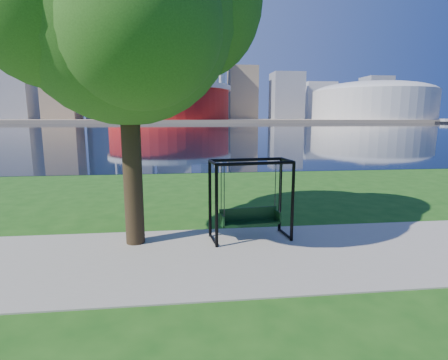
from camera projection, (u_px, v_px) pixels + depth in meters
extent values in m
plane|color=#1E5114|center=(231.00, 249.00, 8.63)|extent=(900.00, 900.00, 0.00)
cube|color=#9E937F|center=(234.00, 256.00, 8.14)|extent=(120.00, 4.00, 0.03)
cube|color=black|center=(187.00, 128.00, 108.37)|extent=(900.00, 180.00, 0.02)
cube|color=#937F60|center=(184.00, 120.00, 307.67)|extent=(900.00, 228.00, 2.00)
cylinder|color=maroon|center=(169.00, 103.00, 235.00)|extent=(80.00, 80.00, 22.00)
cylinder|color=silver|center=(169.00, 89.00, 233.33)|extent=(83.00, 83.00, 3.00)
cylinder|color=silver|center=(215.00, 97.00, 256.45)|extent=(2.00, 2.00, 32.00)
cylinder|color=silver|center=(123.00, 97.00, 248.95)|extent=(2.00, 2.00, 32.00)
cylinder|color=silver|center=(113.00, 93.00, 211.79)|extent=(2.00, 2.00, 32.00)
cylinder|color=silver|center=(221.00, 94.00, 219.29)|extent=(2.00, 2.00, 32.00)
cylinder|color=beige|center=(372.00, 105.00, 251.70)|extent=(84.00, 84.00, 20.00)
ellipsoid|color=beige|center=(373.00, 93.00, 250.12)|extent=(84.00, 84.00, 15.12)
cube|color=gray|center=(14.00, 81.00, 290.00)|extent=(28.00, 28.00, 62.00)
cube|color=#998466|center=(59.00, 64.00, 282.50)|extent=(26.00, 26.00, 88.00)
cube|color=slate|center=(104.00, 65.00, 309.75)|extent=(30.00, 24.00, 95.00)
cube|color=gray|center=(136.00, 76.00, 295.63)|extent=(24.00, 24.00, 72.00)
cube|color=silver|center=(172.00, 76.00, 327.68)|extent=(32.00, 28.00, 80.00)
cube|color=slate|center=(212.00, 86.00, 309.16)|extent=(22.00, 22.00, 58.00)
cube|color=#998466|center=(242.00, 93.00, 328.12)|extent=(26.00, 26.00, 48.00)
cube|color=gray|center=(287.00, 96.00, 323.43)|extent=(28.00, 24.00, 42.00)
cube|color=silver|center=(318.00, 101.00, 352.96)|extent=(30.00, 26.00, 36.00)
cube|color=gray|center=(375.00, 98.00, 338.75)|extent=(24.00, 24.00, 40.00)
cube|color=#998466|center=(404.00, 103.00, 358.68)|extent=(26.00, 26.00, 32.00)
sphere|color=#998466|center=(54.00, 1.00, 274.16)|extent=(10.00, 10.00, 10.00)
cylinder|color=black|center=(217.00, 207.00, 8.48)|extent=(0.09, 0.09, 2.09)
cylinder|color=black|center=(293.00, 203.00, 8.94)|extent=(0.09, 0.09, 2.09)
cylinder|color=black|center=(210.00, 200.00, 9.26)|extent=(0.09, 0.09, 2.09)
cylinder|color=black|center=(280.00, 196.00, 9.72)|extent=(0.09, 0.09, 2.09)
cylinder|color=black|center=(256.00, 163.00, 8.53)|extent=(1.99, 0.32, 0.08)
cylinder|color=black|center=(246.00, 160.00, 9.31)|extent=(1.99, 0.32, 0.08)
cylinder|color=black|center=(213.00, 163.00, 8.69)|extent=(0.18, 0.82, 0.08)
cylinder|color=black|center=(213.00, 240.00, 9.04)|extent=(0.16, 0.82, 0.07)
cylinder|color=black|center=(287.00, 160.00, 9.15)|extent=(0.18, 0.82, 0.08)
cylinder|color=black|center=(285.00, 234.00, 9.50)|extent=(0.16, 0.82, 0.07)
cube|color=black|center=(250.00, 223.00, 9.20)|extent=(1.63, 0.60, 0.05)
cube|color=black|center=(248.00, 214.00, 9.34)|extent=(1.58, 0.24, 0.34)
cube|color=black|center=(222.00, 220.00, 9.00)|extent=(0.09, 0.41, 0.31)
cube|color=black|center=(278.00, 216.00, 9.36)|extent=(0.09, 0.41, 0.31)
cylinder|color=#2C2B30|center=(224.00, 191.00, 8.71)|extent=(0.02, 0.02, 1.32)
cylinder|color=#2C2B30|center=(280.00, 188.00, 9.05)|extent=(0.02, 0.02, 1.32)
cylinder|color=#2C2B30|center=(221.00, 189.00, 9.03)|extent=(0.02, 0.02, 1.32)
cylinder|color=#2C2B30|center=(275.00, 186.00, 9.38)|extent=(0.02, 0.02, 1.32)
cylinder|color=black|center=(132.00, 152.00, 8.57)|extent=(0.47, 0.47, 4.71)
sphere|color=#295318|center=(125.00, 13.00, 8.00)|extent=(5.14, 5.14, 5.14)
sphere|color=#295318|center=(185.00, 4.00, 8.72)|extent=(3.85, 3.85, 3.85)
sphere|color=#295318|center=(139.00, 25.00, 7.00)|extent=(3.43, 3.43, 3.43)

